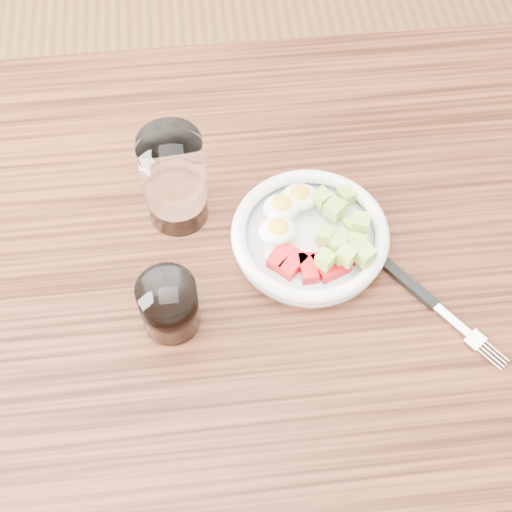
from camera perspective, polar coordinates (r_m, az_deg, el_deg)
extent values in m
plane|color=brown|center=(1.67, 0.39, -14.80)|extent=(4.00, 4.00, 0.00)
cube|color=#582B18|center=(0.97, 0.65, -1.99)|extent=(1.50, 0.90, 0.04)
cylinder|color=white|center=(0.98, 4.30, 1.30)|extent=(0.21, 0.21, 0.01)
torus|color=white|center=(0.97, 4.36, 1.80)|extent=(0.22, 0.22, 0.02)
cube|color=red|center=(0.95, 1.97, -0.03)|extent=(0.04, 0.04, 0.02)
cube|color=red|center=(0.94, 2.98, -0.69)|extent=(0.04, 0.04, 0.02)
cube|color=red|center=(0.94, 4.20, -0.99)|extent=(0.02, 0.04, 0.02)
cube|color=red|center=(0.94, 5.45, -0.87)|extent=(0.03, 0.04, 0.02)
cube|color=red|center=(0.95, 6.52, -0.36)|extent=(0.03, 0.04, 0.02)
cube|color=red|center=(0.96, 7.25, 0.45)|extent=(0.04, 0.04, 0.02)
ellipsoid|color=white|center=(0.98, 2.05, 3.88)|extent=(0.05, 0.04, 0.03)
ellipsoid|color=yellow|center=(0.97, 2.07, 4.27)|extent=(0.03, 0.03, 0.01)
ellipsoid|color=white|center=(0.99, 3.48, 4.71)|extent=(0.05, 0.04, 0.03)
ellipsoid|color=yellow|center=(0.98, 3.52, 5.09)|extent=(0.03, 0.03, 0.01)
ellipsoid|color=white|center=(0.95, 1.74, 2.01)|extent=(0.05, 0.04, 0.03)
ellipsoid|color=yellow|center=(0.94, 1.76, 2.38)|extent=(0.03, 0.03, 0.01)
cube|color=#B0D251|center=(0.93, 7.24, 0.05)|extent=(0.03, 0.03, 0.02)
cube|color=#B0D251|center=(0.96, 6.95, 1.35)|extent=(0.03, 0.03, 0.02)
cube|color=#B0D251|center=(0.95, 6.87, 0.00)|extent=(0.03, 0.03, 0.02)
cube|color=#B0D251|center=(0.98, 7.65, 2.42)|extent=(0.02, 0.02, 0.02)
cube|color=#B0D251|center=(0.93, 5.55, -0.31)|extent=(0.03, 0.03, 0.02)
cube|color=#B0D251|center=(0.95, 8.03, 0.91)|extent=(0.03, 0.03, 0.02)
cube|color=#B0D251|center=(0.98, 5.28, 4.66)|extent=(0.03, 0.03, 0.02)
cube|color=#B0D251|center=(1.01, 7.20, 4.80)|extent=(0.03, 0.03, 0.02)
cube|color=#B0D251|center=(0.96, 5.53, 1.68)|extent=(0.03, 0.03, 0.02)
cube|color=#B0D251|center=(0.98, 6.30, 3.77)|extent=(0.03, 0.03, 0.02)
cube|color=#B0D251|center=(0.96, 8.35, 2.64)|extent=(0.03, 0.03, 0.02)
cube|color=#B0D251|center=(0.93, 8.65, 0.12)|extent=(0.03, 0.03, 0.02)
cube|color=#B0D251|center=(0.94, 6.57, 0.95)|extent=(0.02, 0.02, 0.02)
cube|color=#B0D251|center=(0.95, 6.70, -0.27)|extent=(0.03, 0.03, 0.02)
cube|color=#B0D251|center=(0.99, 6.58, 3.80)|extent=(0.03, 0.03, 0.02)
cube|color=black|center=(0.97, 11.87, -1.94)|extent=(0.07, 0.09, 0.01)
cube|color=silver|center=(0.95, 15.54, -5.08)|extent=(0.04, 0.05, 0.00)
cube|color=silver|center=(0.95, 17.14, -6.44)|extent=(0.03, 0.03, 0.00)
cylinder|color=silver|center=(0.94, 18.16, -7.87)|extent=(0.02, 0.03, 0.00)
cylinder|color=silver|center=(0.94, 18.35, -7.65)|extent=(0.02, 0.03, 0.00)
cylinder|color=silver|center=(0.95, 18.55, -7.44)|extent=(0.02, 0.03, 0.00)
cylinder|color=silver|center=(0.95, 18.75, -7.23)|extent=(0.02, 0.03, 0.00)
cylinder|color=white|center=(0.96, -6.56, 6.08)|extent=(0.08, 0.08, 0.15)
cylinder|color=white|center=(0.89, -6.97, -3.91)|extent=(0.07, 0.07, 0.08)
cylinder|color=black|center=(0.89, -6.96, -3.98)|extent=(0.07, 0.07, 0.07)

